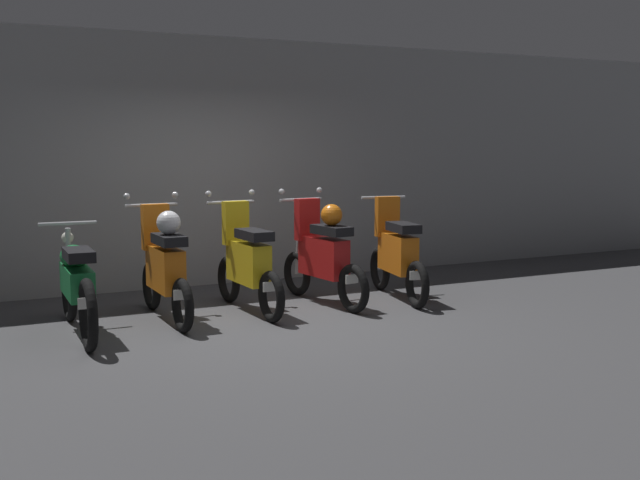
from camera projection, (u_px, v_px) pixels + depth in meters
ground_plane at (270, 323)px, 7.85m from camera, size 80.00×80.00×0.00m
back_wall at (195, 162)px, 9.86m from camera, size 16.00×0.30×3.14m
motorbike_slot_0 at (77, 284)px, 7.33m from camera, size 0.56×1.95×1.03m
motorbike_slot_1 at (165, 265)px, 7.92m from camera, size 0.59×1.68×1.29m
motorbike_slot_2 at (247, 263)px, 8.35m from camera, size 0.59×1.68×1.29m
motorbike_slot_3 at (322, 254)px, 8.74m from camera, size 0.59×1.68×1.29m
motorbike_slot_4 at (396, 254)px, 9.06m from camera, size 0.56×1.67×1.18m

